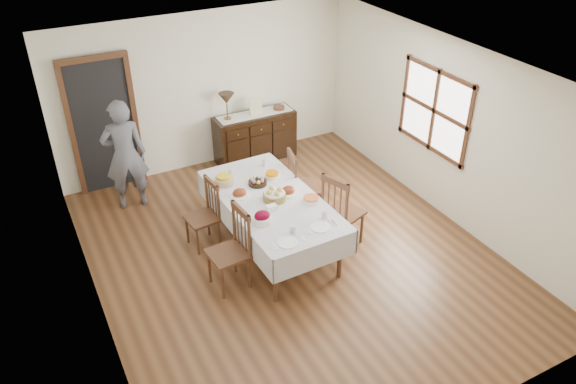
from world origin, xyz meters
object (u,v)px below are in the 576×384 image
dining_table (271,205)px  chair_right_near (341,211)px  chair_right_far (302,185)px  person (124,152)px  table_lamp (226,99)px  chair_left_far (205,214)px  sideboard (255,137)px  chair_left_near (232,248)px

dining_table → chair_right_near: chair_right_near is taller
chair_right_far → person: 2.64m
chair_right_far → person: size_ratio=0.58×
chair_right_near → table_lamp: (-0.44, 2.86, 0.63)m
dining_table → chair_right_far: size_ratio=2.19×
chair_right_near → table_lamp: 2.96m
person → table_lamp: bearing=-156.3°
chair_left_far → chair_right_near: chair_right_near is taller
dining_table → chair_right_far: chair_right_far is taller
sideboard → person: size_ratio=0.76×
chair_right_far → person: (-2.16, 1.47, 0.38)m
chair_right_near → person: size_ratio=0.61×
sideboard → person: bearing=-168.3°
chair_left_near → chair_right_far: bearing=117.0°
chair_left_near → chair_right_near: size_ratio=0.97×
chair_left_far → table_lamp: 2.40m
chair_left_near → sideboard: size_ratio=0.78×
chair_left_near → chair_right_near: chair_right_near is taller
sideboard → table_lamp: bearing=175.6°
chair_left_far → chair_right_far: bearing=83.2°
chair_left_near → person: 2.52m
chair_left_near → table_lamp: table_lamp is taller
person → chair_left_near: bearing=113.6°
dining_table → chair_left_far: bearing=145.2°
chair_right_near → sideboard: 2.83m
dining_table → table_lamp: 2.55m
chair_left_near → person: (-0.67, 2.40, 0.37)m
dining_table → chair_right_far: 0.89m
chair_left_near → chair_right_far: size_ratio=1.02×
table_lamp → chair_right_near: bearing=-81.3°
person → chair_right_far: bearing=153.8°
chair_right_near → person: person is taller
chair_right_far → chair_right_near: bearing=-160.4°
sideboard → chair_left_near: bearing=-119.7°
dining_table → table_lamp: table_lamp is taller
sideboard → dining_table: bearing=-110.0°
chair_left_far → person: person is taller
dining_table → chair_right_near: (0.85, -0.39, -0.13)m
chair_left_near → sideboard: bearing=145.2°
chair_right_near → sideboard: chair_right_near is taller
chair_right_near → chair_right_far: (-0.12, 0.88, -0.03)m
chair_left_far → chair_right_far: size_ratio=0.91×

